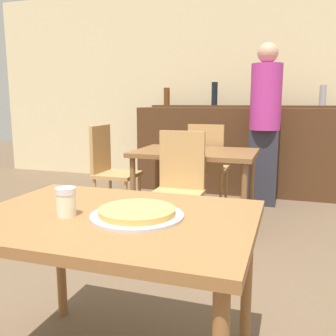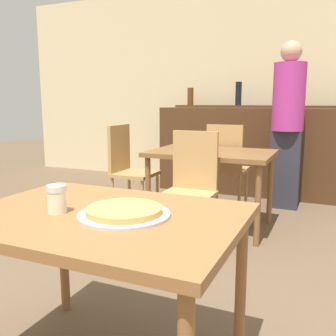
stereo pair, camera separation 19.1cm
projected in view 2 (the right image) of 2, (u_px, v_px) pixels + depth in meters
name	position (u px, v px, depth m)	size (l,w,h in m)	color
wall_back	(269.00, 85.00, 5.13)	(8.00, 0.05, 2.80)	beige
dining_table_near	(102.00, 231.00, 1.53)	(1.13, 0.82, 0.73)	brown
dining_table_far	(211.00, 160.00, 3.48)	(1.12, 0.76, 0.73)	brown
bar_counter	(260.00, 151.00, 4.82)	(2.60, 0.56, 1.10)	#4C2D19
bar_back_shelf	(263.00, 103.00, 4.84)	(2.39, 0.24, 0.34)	#4C2D19
chair_far_side_front	(191.00, 182.00, 3.00)	(0.40, 0.40, 0.95)	tan
chair_far_side_back	(226.00, 162.00, 3.99)	(0.40, 0.40, 0.95)	tan
chair_far_side_left	(128.00, 165.00, 3.85)	(0.40, 0.40, 0.95)	tan
pizza_tray	(124.00, 212.00, 1.48)	(0.37, 0.37, 0.04)	#B7B7BC
cheese_shaker	(57.00, 199.00, 1.51)	(0.08, 0.08, 0.11)	beige
person_standing	(288.00, 119.00, 4.07)	(0.34, 0.34, 1.81)	#2D2D38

